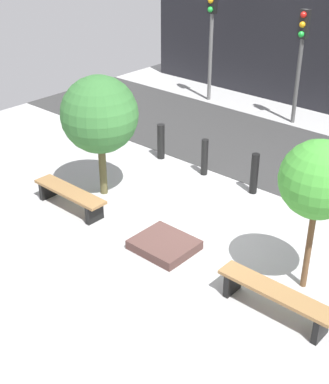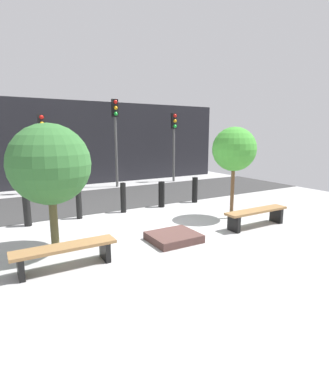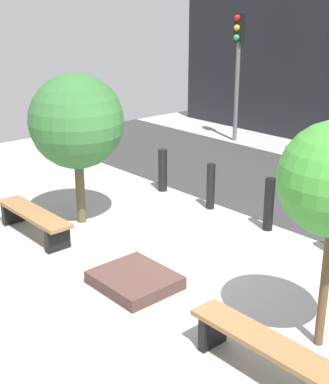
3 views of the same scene
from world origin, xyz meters
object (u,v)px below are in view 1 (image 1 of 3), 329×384
(bollard_right, at_px, (311,195))
(traffic_light_west, at_px, (211,24))
(bench_right, at_px, (275,296))
(traffic_light_mid_west, at_px, (301,46))
(bollard_far_left, at_px, (161,142))
(tree_behind_right_bench, at_px, (319,180))
(bollard_center, at_px, (254,174))
(bollard_left, at_px, (205,157))
(planter_bed, at_px, (164,245))
(bench_left, at_px, (70,195))
(tree_behind_left_bench, at_px, (99,115))

(bollard_right, relative_size, traffic_light_west, 0.25)
(bench_right, relative_size, traffic_light_mid_west, 0.61)
(bollard_far_left, bearing_deg, tree_behind_right_bench, -22.93)
(bollard_center, height_order, traffic_light_west, traffic_light_west)
(bench_right, xyz_separation_m, bollard_left, (-3.92, 3.22, 0.10))
(planter_bed, xyz_separation_m, traffic_light_west, (-4.76, 7.54, 2.37))
(bench_left, height_order, planter_bed, bench_left)
(traffic_light_mid_west, bearing_deg, planter_bed, -78.13)
(traffic_light_mid_west, bearing_deg, bollard_far_left, -105.18)
(tree_behind_left_bench, relative_size, bollard_center, 2.83)
(bench_left, distance_m, bollard_right, 5.08)
(bollard_center, bearing_deg, tree_behind_left_bench, -138.14)
(planter_bed, relative_size, tree_behind_right_bench, 0.42)
(tree_behind_right_bench, distance_m, traffic_light_west, 9.95)
(bench_right, bearing_deg, tree_behind_right_bench, 90.01)
(bench_right, height_order, tree_behind_right_bench, tree_behind_right_bench)
(bollard_far_left, xyz_separation_m, traffic_light_west, (-1.94, 4.53, 2.01))
(bollard_left, relative_size, bollard_right, 1.03)
(tree_behind_left_bench, bearing_deg, tree_behind_right_bench, 0.00)
(bench_right, distance_m, bollard_right, 3.41)
(tree_behind_left_bench, relative_size, tree_behind_right_bench, 1.01)
(bollard_center, xyz_separation_m, bollard_right, (1.41, 0.00, -0.04))
(bollard_left, height_order, traffic_light_mid_west, traffic_light_mid_west)
(bench_left, relative_size, tree_behind_right_bench, 0.71)
(bollard_right, bearing_deg, tree_behind_right_bench, -63.79)
(planter_bed, bearing_deg, bench_right, -4.54)
(bench_left, bearing_deg, bollard_far_left, 95.27)
(bollard_right, bearing_deg, bench_left, -140.64)
(bench_right, height_order, tree_behind_left_bench, tree_behind_left_bench)
(bollard_far_left, height_order, traffic_light_west, traffic_light_west)
(planter_bed, height_order, tree_behind_right_bench, tree_behind_right_bench)
(tree_behind_left_bench, bearing_deg, bench_left, -90.00)
(bench_right, bearing_deg, traffic_light_mid_west, 117.92)
(bollard_right, bearing_deg, traffic_light_west, 143.71)
(bollard_far_left, bearing_deg, traffic_light_mid_west, 74.82)
(tree_behind_left_bench, distance_m, traffic_light_mid_west, 6.86)
(tree_behind_left_bench, distance_m, bollard_left, 2.88)
(planter_bed, distance_m, bollard_right, 3.35)
(bollard_left, bearing_deg, traffic_light_west, 126.51)
(tree_behind_right_bench, xyz_separation_m, bollard_center, (-2.52, 2.25, -1.56))
(bollard_center, xyz_separation_m, traffic_light_west, (-4.76, 4.53, 1.99))
(traffic_light_west, bearing_deg, bench_left, -73.87)
(bollard_left, height_order, bollard_right, bollard_left)
(traffic_light_west, bearing_deg, bollard_left, -53.49)
(traffic_light_west, xyz_separation_m, traffic_light_mid_west, (3.17, -0.00, -0.20))
(bench_right, bearing_deg, bollard_left, 140.65)
(bollard_center, relative_size, bollard_right, 1.09)
(tree_behind_right_bench, distance_m, bollard_left, 4.79)
(traffic_light_west, bearing_deg, bollard_right, -36.29)
(planter_bed, bearing_deg, bollard_center, 90.00)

